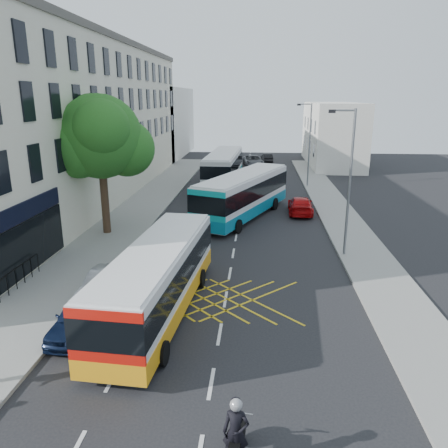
% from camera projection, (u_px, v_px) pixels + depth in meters
% --- Properties ---
extents(ground, '(120.00, 120.00, 0.00)m').
position_uv_depth(ground, '(211.00, 383.00, 13.81)').
color(ground, black).
rests_on(ground, ground).
extents(pavement_left, '(5.00, 70.00, 0.15)m').
position_uv_depth(pavement_left, '(107.00, 233.00, 28.78)').
color(pavement_left, gray).
rests_on(pavement_left, ground).
extents(pavement_right, '(3.00, 70.00, 0.15)m').
position_uv_depth(pavement_right, '(354.00, 239.00, 27.58)').
color(pavement_right, gray).
rests_on(pavement_right, ground).
extents(terrace_main, '(8.30, 45.00, 13.50)m').
position_uv_depth(terrace_main, '(75.00, 121.00, 36.40)').
color(terrace_main, beige).
rests_on(terrace_main, ground).
extents(terrace_far, '(8.00, 20.00, 10.00)m').
position_uv_depth(terrace_far, '(158.00, 122.00, 66.09)').
color(terrace_far, silver).
rests_on(terrace_far, ground).
extents(building_right, '(6.00, 18.00, 8.00)m').
position_uv_depth(building_right, '(332.00, 134.00, 57.79)').
color(building_right, silver).
rests_on(building_right, ground).
extents(street_tree, '(6.30, 5.70, 8.80)m').
position_uv_depth(street_tree, '(100.00, 138.00, 27.01)').
color(street_tree, '#382619').
rests_on(street_tree, pavement_left).
extents(lamp_near, '(1.45, 0.15, 8.00)m').
position_uv_depth(lamp_near, '(348.00, 176.00, 23.53)').
color(lamp_near, slate).
rests_on(lamp_near, pavement_right).
extents(lamp_far, '(1.45, 0.15, 8.00)m').
position_uv_depth(lamp_far, '(309.00, 140.00, 42.67)').
color(lamp_far, slate).
rests_on(lamp_far, pavement_right).
extents(railings, '(0.08, 5.60, 1.14)m').
position_uv_depth(railings, '(7.00, 284.00, 19.41)').
color(railings, black).
rests_on(railings, pavement_left).
extents(bus_near, '(3.23, 10.71, 2.97)m').
position_uv_depth(bus_near, '(158.00, 279.00, 17.85)').
color(bus_near, silver).
rests_on(bus_near, ground).
extents(bus_mid, '(6.86, 11.87, 3.29)m').
position_uv_depth(bus_mid, '(243.00, 195.00, 32.43)').
color(bus_mid, silver).
rests_on(bus_mid, ground).
extents(bus_far, '(3.38, 12.08, 3.37)m').
position_uv_depth(bus_far, '(224.00, 168.00, 44.35)').
color(bus_far, silver).
rests_on(bus_far, ground).
extents(motorbike, '(0.75, 2.20, 1.96)m').
position_uv_depth(motorbike, '(236.00, 435.00, 10.46)').
color(motorbike, black).
rests_on(motorbike, ground).
extents(parked_car_blue, '(1.68, 4.01, 1.36)m').
position_uv_depth(parked_car_blue, '(82.00, 315.00, 16.70)').
color(parked_car_blue, '#0D1734').
rests_on(parked_car_blue, ground).
extents(parked_car_silver, '(1.63, 3.86, 1.24)m').
position_uv_depth(parked_car_silver, '(104.00, 284.00, 19.67)').
color(parked_car_silver, '#ABADB3').
rests_on(parked_car_silver, ground).
extents(red_hatchback, '(2.00, 4.57, 1.31)m').
position_uv_depth(red_hatchback, '(300.00, 205.00, 33.78)').
color(red_hatchback, '#B20709').
rests_on(red_hatchback, ground).
extents(distant_car_grey, '(2.95, 5.39, 1.43)m').
position_uv_depth(distant_car_grey, '(253.00, 161.00, 56.58)').
color(distant_car_grey, '#43454B').
rests_on(distant_car_grey, ground).
extents(distant_car_silver, '(1.84, 4.31, 1.45)m').
position_uv_depth(distant_car_silver, '(269.00, 175.00, 46.43)').
color(distant_car_silver, '#9B9EA2').
rests_on(distant_car_silver, ground).
extents(distant_car_dark, '(1.71, 3.69, 1.17)m').
position_uv_depth(distant_car_dark, '(267.00, 158.00, 60.55)').
color(distant_car_dark, black).
rests_on(distant_car_dark, ground).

